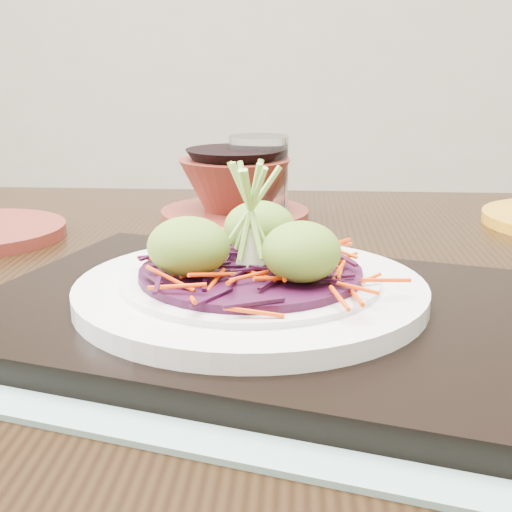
% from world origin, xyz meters
% --- Properties ---
extents(dining_table, '(1.37, 0.99, 0.80)m').
position_xyz_m(dining_table, '(0.10, -0.05, 0.70)').
color(dining_table, black).
rests_on(dining_table, ground).
extents(placemat, '(0.46, 0.38, 0.00)m').
position_xyz_m(placemat, '(0.09, -0.12, 0.80)').
color(placemat, '#7FA494').
rests_on(placemat, dining_table).
extents(serving_tray, '(0.39, 0.32, 0.02)m').
position_xyz_m(serving_tray, '(0.09, -0.12, 0.81)').
color(serving_tray, black).
rests_on(serving_tray, placemat).
extents(white_plate, '(0.23, 0.23, 0.02)m').
position_xyz_m(white_plate, '(0.09, -0.12, 0.83)').
color(white_plate, silver).
rests_on(white_plate, serving_tray).
extents(cabbage_bed, '(0.15, 0.15, 0.01)m').
position_xyz_m(cabbage_bed, '(0.09, -0.12, 0.84)').
color(cabbage_bed, '#3A0B2C').
rests_on(cabbage_bed, white_plate).
extents(carrot_julienne, '(0.18, 0.18, 0.01)m').
position_xyz_m(carrot_julienne, '(0.09, -0.12, 0.85)').
color(carrot_julienne, '#DB3803').
rests_on(carrot_julienne, cabbage_bed).
extents(guacamole_scoops, '(0.13, 0.11, 0.04)m').
position_xyz_m(guacamole_scoops, '(0.09, -0.12, 0.86)').
color(guacamole_scoops, olive).
rests_on(guacamole_scoops, cabbage_bed).
extents(scallion_garnish, '(0.05, 0.05, 0.08)m').
position_xyz_m(scallion_garnish, '(0.09, -0.12, 0.88)').
color(scallion_garnish, '#8DBD4B').
rests_on(scallion_garnish, cabbage_bed).
extents(water_glass, '(0.07, 0.07, 0.09)m').
position_xyz_m(water_glass, '(0.04, 0.20, 0.85)').
color(water_glass, white).
rests_on(water_glass, dining_table).
extents(terracotta_bowl_set, '(0.18, 0.18, 0.07)m').
position_xyz_m(terracotta_bowl_set, '(0.01, 0.19, 0.83)').
color(terracotta_bowl_set, maroon).
rests_on(terracotta_bowl_set, dining_table).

